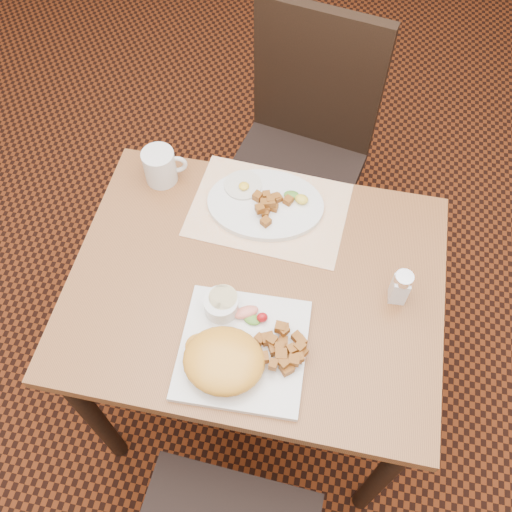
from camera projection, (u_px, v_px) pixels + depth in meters
The scene contains 15 objects.
ground at pixel (256, 387), 2.01m from camera, with size 8.00×8.00×0.00m, color black.
table at pixel (256, 303), 1.47m from camera, with size 0.90×0.70×0.75m.
chair_far at pixel (301, 144), 1.90m from camera, with size 0.49×0.50×0.97m.
placemat at pixel (269, 210), 1.49m from camera, with size 0.40×0.28×0.00m, color white.
plate_square at pixel (243, 349), 1.27m from camera, with size 0.28×0.28×0.02m, color silver.
plate_oval at pixel (265, 204), 1.49m from camera, with size 0.30×0.23×0.02m, color silver, non-canonical shape.
hollandaise_mound at pixel (223, 361), 1.22m from camera, with size 0.18×0.16×0.07m.
ramekin at pixel (221, 304), 1.30m from camera, with size 0.08×0.08×0.04m.
garnish_sq at pixel (251, 315), 1.30m from camera, with size 0.09×0.06×0.03m.
fried_egg at pixel (243, 185), 1.51m from camera, with size 0.10×0.10×0.02m.
garnish_ov at pixel (298, 197), 1.48m from camera, with size 0.07×0.05×0.02m.
salt_shaker at pixel (400, 287), 1.31m from camera, with size 0.04×0.04×0.10m.
coffee_mug at pixel (161, 166), 1.51m from camera, with size 0.12×0.09×0.10m.
home_fries_sq at pixel (284, 349), 1.25m from camera, with size 0.13×0.12×0.04m.
home_fries_ov at pixel (269, 204), 1.46m from camera, with size 0.11×0.11×0.04m.
Camera 1 is at (0.14, -0.67, 1.95)m, focal length 40.00 mm.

